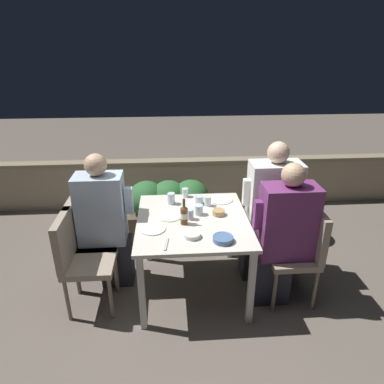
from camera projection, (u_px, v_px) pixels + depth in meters
name	position (u px, v px, depth m)	size (l,w,h in m)	color
ground_plane	(193.00, 286.00, 3.24)	(16.00, 16.00, 0.00)	#665B51
parapet_wall	(183.00, 182.00, 4.76)	(9.00, 0.18, 0.66)	gray
dining_table	(193.00, 227.00, 2.98)	(0.96, 1.05, 0.73)	silver
planter_hedge	(169.00, 205.00, 4.02)	(0.94, 0.47, 0.66)	brown
chair_left_near	(78.00, 254.00, 2.81)	(0.41, 0.41, 0.87)	gray
chair_left_far	(86.00, 234.00, 3.11)	(0.41, 0.41, 0.87)	gray
person_blue_shirt	(106.00, 222.00, 3.07)	(0.49, 0.26, 1.28)	#282833
chair_right_near	(303.00, 246.00, 2.91)	(0.41, 0.41, 0.87)	gray
person_purple_stripe	(282.00, 236.00, 2.86)	(0.51, 0.26, 1.28)	#282833
chair_right_far	(287.00, 226.00, 3.24)	(0.41, 0.41, 0.87)	gray
person_white_polo	(269.00, 213.00, 3.16)	(0.51, 0.26, 1.35)	#282833
beer_bottle	(184.00, 214.00, 2.84)	(0.06, 0.06, 0.23)	brown
plate_0	(153.00, 229.00, 2.78)	(0.21, 0.21, 0.01)	white
plate_1	(170.00, 216.00, 2.98)	(0.20, 0.20, 0.01)	white
plate_2	(220.00, 200.00, 3.30)	(0.23, 0.23, 0.01)	white
bowl_0	(219.00, 212.00, 3.01)	(0.11, 0.11, 0.05)	tan
bowl_1	(192.00, 235.00, 2.67)	(0.13, 0.13, 0.04)	silver
bowl_2	(223.00, 239.00, 2.61)	(0.16, 0.16, 0.04)	#4C709E
glass_cup_0	(208.00, 201.00, 3.17)	(0.06, 0.06, 0.09)	silver
glass_cup_1	(185.00, 193.00, 3.35)	(0.06, 0.06, 0.09)	silver
glass_cup_2	(171.00, 199.00, 3.21)	(0.07, 0.07, 0.11)	silver
glass_cup_3	(199.00, 210.00, 3.01)	(0.08, 0.08, 0.09)	silver
glass_cup_4	(199.00, 200.00, 3.21)	(0.08, 0.08, 0.08)	silver
glass_cup_5	(190.00, 214.00, 2.93)	(0.06, 0.06, 0.09)	silver
fork_0	(166.00, 244.00, 2.58)	(0.04, 0.17, 0.01)	silver
potted_plant	(289.00, 201.00, 3.91)	(0.40, 0.40, 0.75)	brown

